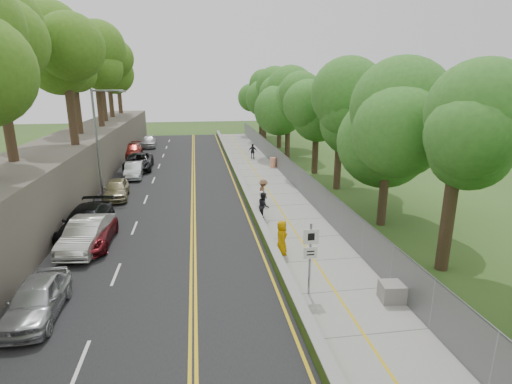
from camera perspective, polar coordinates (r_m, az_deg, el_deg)
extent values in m
plane|color=#33511E|center=(19.63, 2.08, -10.31)|extent=(140.00, 140.00, 0.00)
cube|color=black|center=(33.51, -11.85, 0.53)|extent=(11.20, 66.00, 0.04)
cube|color=gray|center=(33.96, 1.66, 1.07)|extent=(4.20, 66.00, 0.05)
cube|color=#6DC124|center=(33.57, -2.21, 1.38)|extent=(0.42, 66.00, 0.60)
cube|color=#595147|center=(34.53, -25.59, 3.13)|extent=(5.00, 66.00, 4.00)
cube|color=slate|center=(34.15, 5.14, 2.78)|extent=(0.04, 66.00, 2.00)
cylinder|color=gray|center=(32.51, -21.75, 6.46)|extent=(0.18, 0.18, 8.00)
cylinder|color=gray|center=(31.95, -20.49, 13.40)|extent=(2.30, 0.13, 0.13)
cube|color=gray|center=(31.76, -18.52, 13.48)|extent=(0.50, 0.22, 0.14)
cylinder|color=gray|center=(16.54, 7.71, -9.51)|extent=(0.09, 0.09, 3.10)
cube|color=white|center=(16.11, 7.87, -6.34)|extent=(0.62, 0.04, 0.62)
cube|color=white|center=(16.39, 7.78, -8.61)|extent=(0.56, 0.04, 0.50)
cylinder|color=#FF4606|center=(40.55, 2.43, 4.23)|extent=(0.60, 0.60, 0.98)
cube|color=slate|center=(17.40, 19.14, -13.30)|extent=(1.20, 0.95, 0.74)
imported|color=#AEAFB4|center=(17.39, -28.85, -13.25)|extent=(1.78, 4.24, 1.43)
imported|color=silver|center=(22.78, -23.02, -5.56)|extent=(2.15, 4.96, 1.59)
imported|color=maroon|center=(23.12, -22.60, -5.55)|extent=(2.20, 4.76, 1.32)
imported|color=black|center=(24.72, -23.05, -3.91)|extent=(2.53, 5.61, 1.60)
imported|color=tan|center=(31.58, -19.33, 0.42)|extent=(2.07, 4.36, 1.44)
imported|color=silver|center=(37.82, -17.05, 3.00)|extent=(1.66, 4.25, 1.38)
imported|color=black|center=(41.20, -16.44, 4.18)|extent=(2.77, 5.72, 1.57)
imported|color=maroon|center=(48.02, -17.27, 5.66)|extent=(2.47, 5.39, 1.53)
imported|color=silver|center=(54.82, -15.10, 7.03)|extent=(2.17, 4.76, 1.58)
imported|color=#C48502|center=(20.28, 3.68, -6.51)|extent=(0.57, 0.88, 1.80)
imported|color=silver|center=(26.01, 0.82, -1.59)|extent=(0.45, 0.63, 1.64)
imported|color=black|center=(25.30, 1.09, -1.97)|extent=(0.71, 0.89, 1.74)
imported|color=brown|center=(28.19, 1.05, -0.01)|extent=(0.85, 1.27, 1.84)
imported|color=black|center=(44.96, -0.46, 5.84)|extent=(1.07, 0.73, 1.68)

